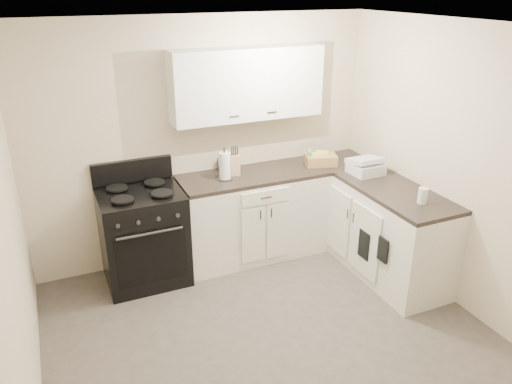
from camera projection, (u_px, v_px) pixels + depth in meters
name	position (u px, v px, depth m)	size (l,w,h in m)	color
floor	(278.00, 347.00, 4.10)	(3.60, 3.60, 0.00)	#473F38
ceiling	(285.00, 29.00, 3.12)	(3.60, 3.60, 0.00)	white
wall_back	(204.00, 142.00, 5.13)	(3.60, 3.60, 0.00)	beige
wall_right	(470.00, 174.00, 4.27)	(3.60, 3.60, 0.00)	beige
wall_left	(8.00, 261.00, 2.94)	(3.60, 3.60, 0.00)	beige
wall_front	(472.00, 376.00, 2.09)	(3.60, 3.60, 0.00)	beige
base_cabinets_back	(253.00, 216.00, 5.34)	(1.55, 0.60, 0.90)	white
base_cabinets_right	(373.00, 223.00, 5.19)	(0.60, 1.90, 0.90)	white
countertop_back	(253.00, 175.00, 5.16)	(1.55, 0.60, 0.04)	black
countertop_right	(377.00, 181.00, 5.01)	(0.60, 1.90, 0.04)	black
upper_cabinets	(247.00, 84.00, 4.93)	(1.55, 0.30, 0.70)	white
stove	(144.00, 238.00, 4.88)	(0.78, 0.67, 0.95)	black
knife_block	(235.00, 165.00, 5.08)	(0.10, 0.09, 0.21)	tan
paper_towel	(225.00, 166.00, 4.96)	(0.11, 0.11, 0.28)	white
soap_bottle	(309.00, 159.00, 5.35)	(0.05, 0.05, 0.15)	#3A9751
picture_frame	(222.00, 164.00, 5.24)	(0.10, 0.01, 0.13)	black
wicker_basket	(321.00, 160.00, 5.39)	(0.33, 0.22, 0.11)	#A7784F
countertop_grill	(366.00, 168.00, 5.13)	(0.31, 0.29, 0.11)	silver
glass_jar	(423.00, 196.00, 4.44)	(0.09, 0.09, 0.14)	silver
oven_mitt_near	(383.00, 250.00, 4.55)	(0.02, 0.14, 0.24)	black
oven_mitt_far	(364.00, 245.00, 4.82)	(0.02, 0.16, 0.28)	black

